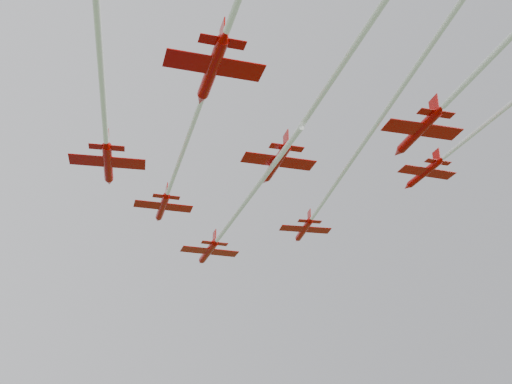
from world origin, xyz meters
TOP-DOWN VIEW (x-y plane):
  - jet_lead at (5.60, 16.52)m, footprint 20.69×47.90m
  - jet_row2_left at (-11.57, 2.06)m, footprint 27.51×60.71m
  - jet_row2_right at (4.77, -10.34)m, footprint 33.30×60.59m
  - jet_row3_left at (-27.99, -9.45)m, footprint 32.69×58.33m
  - jet_row3_mid at (-8.60, -21.33)m, footprint 28.23×62.13m
  - jet_row3_right at (14.55, -23.63)m, footprint 19.66×46.38m
  - jet_row4_right at (-0.47, -32.12)m, footprint 20.07×41.54m

SIDE VIEW (x-z plane):
  - jet_row4_right at x=-0.47m, z-range 50.85..53.47m
  - jet_row2_right at x=4.77m, z-range 51.35..53.69m
  - jet_row3_left at x=-27.99m, z-range 51.24..53.99m
  - jet_lead at x=5.60m, z-range 51.82..54.75m
  - jet_row3_mid at x=-8.60m, z-range 52.66..55.46m
  - jet_row2_left at x=-11.57m, z-range 53.75..56.37m
  - jet_row3_right at x=14.55m, z-range 54.81..57.19m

